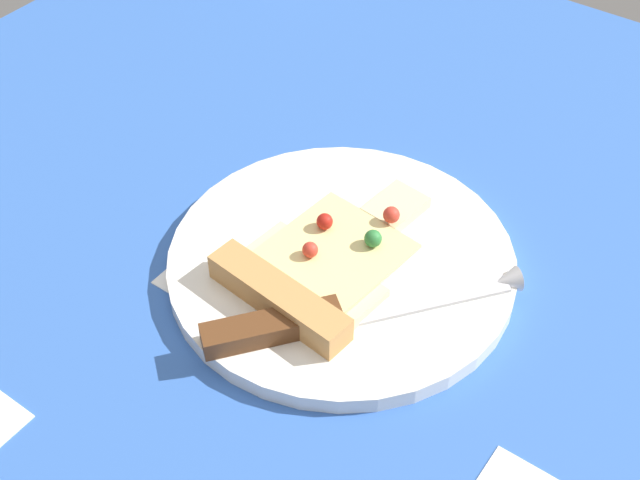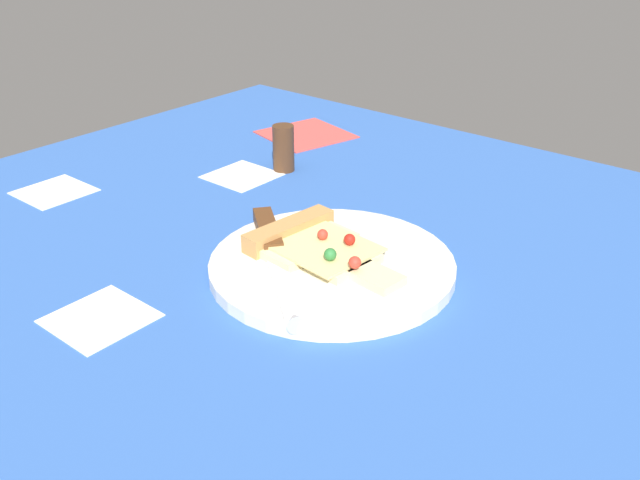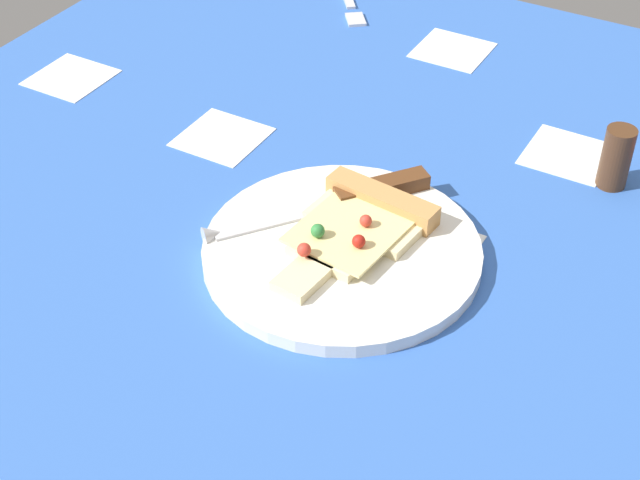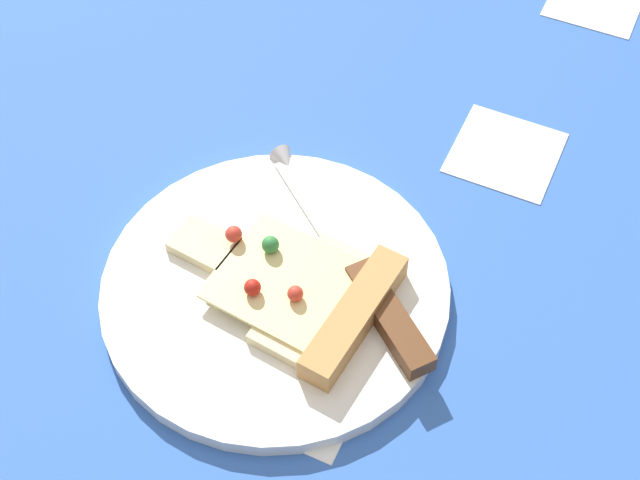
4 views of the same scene
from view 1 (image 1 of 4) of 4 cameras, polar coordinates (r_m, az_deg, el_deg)
ground_plane at (r=63.86cm, az=0.88°, el=-7.42°), size 111.15×111.15×3.00cm
plate at (r=66.80cm, az=1.43°, el=-1.50°), size 26.98×26.98×1.43cm
pizza_slice at (r=64.38cm, az=0.00°, el=-1.76°), size 18.12×12.21×2.66cm
knife at (r=61.45cm, az=0.96°, el=-5.02°), size 20.14×16.51×2.45cm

